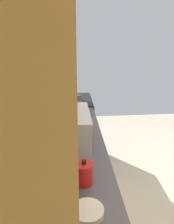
% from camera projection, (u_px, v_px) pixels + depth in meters
% --- Properties ---
extents(wall_back, '(3.93, 0.12, 2.79)m').
position_uv_depth(wall_back, '(20.00, 104.00, 1.71)').
color(wall_back, beige).
rests_on(wall_back, ground_plane).
extents(upper_cabinets, '(2.26, 0.31, 0.68)m').
position_uv_depth(upper_cabinets, '(38.00, 41.00, 1.20)').
color(upper_cabinets, '#EAC77D').
extents(oven_range, '(0.63, 0.65, 1.11)m').
position_uv_depth(oven_range, '(70.00, 129.00, 3.42)').
color(oven_range, black).
rests_on(oven_range, ground_plane).
extents(microwave, '(0.51, 0.39, 0.34)m').
position_uv_depth(microwave, '(67.00, 131.00, 1.98)').
color(microwave, '#B7BABF').
rests_on(microwave, counter_run).
extents(bowl, '(0.19, 0.19, 0.04)m').
position_uv_depth(bowl, '(88.00, 211.00, 1.33)').
color(bowl, silver).
rests_on(bowl, counter_run).
extents(kettle, '(0.17, 0.12, 0.18)m').
position_uv_depth(kettle, '(84.00, 173.00, 1.57)').
color(kettle, red).
rests_on(kettle, counter_run).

